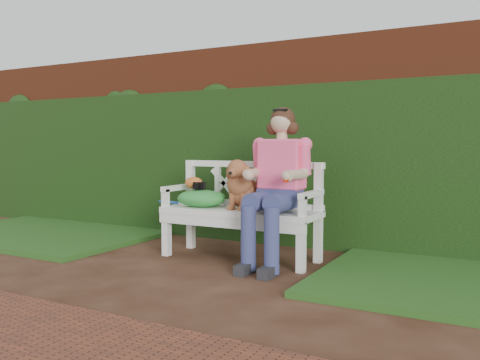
% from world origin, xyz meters
% --- Properties ---
extents(ground, '(60.00, 60.00, 0.00)m').
position_xyz_m(ground, '(0.00, 0.00, 0.00)').
color(ground, black).
extents(brick_wall, '(10.00, 0.30, 2.20)m').
position_xyz_m(brick_wall, '(0.00, 1.90, 1.10)').
color(brick_wall, maroon).
rests_on(brick_wall, ground).
extents(ivy_hedge, '(10.00, 0.18, 1.70)m').
position_xyz_m(ivy_hedge, '(0.00, 1.68, 0.85)').
color(ivy_hedge, '#214612').
rests_on(ivy_hedge, ground).
extents(grass_left, '(2.60, 2.00, 0.05)m').
position_xyz_m(grass_left, '(-2.40, 0.90, 0.03)').
color(grass_left, '#153D0F').
rests_on(grass_left, ground).
extents(garden_bench, '(1.59, 0.62, 0.48)m').
position_xyz_m(garden_bench, '(0.24, 0.83, 0.24)').
color(garden_bench, white).
rests_on(garden_bench, ground).
extents(seated_woman, '(0.74, 0.90, 1.40)m').
position_xyz_m(seated_woman, '(0.65, 0.81, 0.70)').
color(seated_woman, '#CE2240').
rests_on(seated_woman, ground).
extents(dog, '(0.39, 0.48, 0.47)m').
position_xyz_m(dog, '(0.26, 0.84, 0.72)').
color(dog, olive).
rests_on(dog, garden_bench).
extents(tennis_racket, '(0.64, 0.37, 0.03)m').
position_xyz_m(tennis_racket, '(-0.33, 0.84, 0.49)').
color(tennis_racket, white).
rests_on(tennis_racket, garden_bench).
extents(green_bag, '(0.60, 0.55, 0.17)m').
position_xyz_m(green_bag, '(-0.18, 0.80, 0.56)').
color(green_bag, '#2B7A28').
rests_on(green_bag, garden_bench).
extents(camera_item, '(0.13, 0.11, 0.07)m').
position_xyz_m(camera_item, '(-0.19, 0.80, 0.68)').
color(camera_item, black).
rests_on(camera_item, green_bag).
extents(baseball_glove, '(0.23, 0.20, 0.12)m').
position_xyz_m(baseball_glove, '(-0.27, 0.81, 0.71)').
color(baseball_glove, '#C46024').
rests_on(baseball_glove, green_bag).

